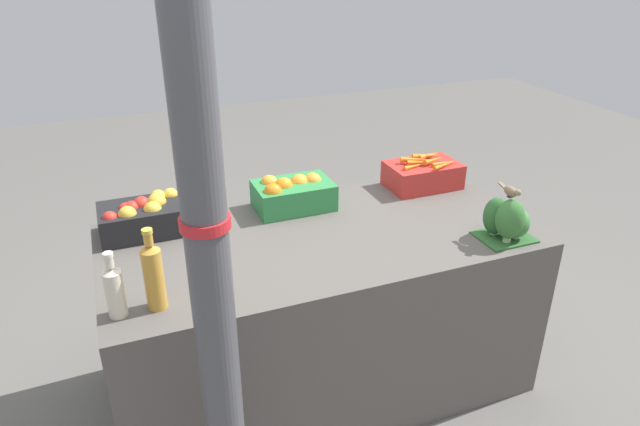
{
  "coord_description": "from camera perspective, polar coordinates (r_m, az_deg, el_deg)",
  "views": [
    {
      "loc": [
        -0.77,
        -1.97,
        1.91
      ],
      "look_at": [
        0.0,
        0.0,
        0.88
      ],
      "focal_mm": 32.0,
      "sensor_mm": 36.0,
      "label": 1
    }
  ],
  "objects": [
    {
      "name": "juice_bottle_cloudy",
      "position": [
        1.97,
        -19.87,
        -7.24
      ],
      "size": [
        0.06,
        0.06,
        0.24
      ],
      "color": "beige",
      "rests_on": "market_table"
    },
    {
      "name": "ground_plane",
      "position": [
        2.85,
        0.0,
        -16.12
      ],
      "size": [
        10.0,
        10.0,
        0.0
      ],
      "primitive_type": "plane",
      "color": "#605E59"
    },
    {
      "name": "juice_bottle_amber",
      "position": [
        1.96,
        -16.31,
        -5.95
      ],
      "size": [
        0.07,
        0.07,
        0.3
      ],
      "color": "gold",
      "rests_on": "market_table"
    },
    {
      "name": "carrot_crate",
      "position": [
        2.88,
        10.26,
        3.89
      ],
      "size": [
        0.35,
        0.23,
        0.16
      ],
      "color": "red",
      "rests_on": "market_table"
    },
    {
      "name": "apple_crate",
      "position": [
        2.49,
        -17.24,
        -0.3
      ],
      "size": [
        0.35,
        0.23,
        0.16
      ],
      "color": "black",
      "rests_on": "market_table"
    },
    {
      "name": "sparrow_bird",
      "position": [
        2.37,
        18.6,
        2.07
      ],
      "size": [
        0.04,
        0.14,
        0.05
      ],
      "rotation": [
        0.0,
        0.0,
        -1.6
      ],
      "color": "#4C3D2D",
      "rests_on": "broccoli_pile"
    },
    {
      "name": "broccoli_pile",
      "position": [
        2.44,
        18.18,
        -0.69
      ],
      "size": [
        0.22,
        0.19,
        0.19
      ],
      "color": "#2D602D",
      "rests_on": "market_table"
    },
    {
      "name": "orange_crate",
      "position": [
        2.6,
        -2.78,
        2.0
      ],
      "size": [
        0.35,
        0.23,
        0.16
      ],
      "color": "#2D8442",
      "rests_on": "market_table"
    },
    {
      "name": "support_pole",
      "position": [
        1.5,
        -11.06,
        -4.79
      ],
      "size": [
        0.13,
        0.13,
        2.3
      ],
      "color": "#4C4C51",
      "rests_on": "ground_plane"
    },
    {
      "name": "market_table",
      "position": [
        2.6,
        0.0,
        -9.74
      ],
      "size": [
        1.79,
        0.88,
        0.78
      ],
      "primitive_type": "cube",
      "color": "#56514C",
      "rests_on": "ground_plane"
    }
  ]
}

